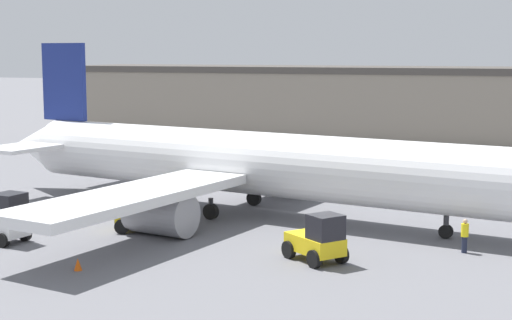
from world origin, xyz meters
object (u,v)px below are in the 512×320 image
at_px(airplane, 243,164).
at_px(baggage_tug, 318,239).
at_px(safety_cone_near, 78,264).
at_px(ground_crew_worker, 465,235).
at_px(pushback_tug, 2,220).
at_px(belt_loader_truck, 148,211).

height_order(airplane, baggage_tug, airplane).
bearing_deg(baggage_tug, safety_cone_near, -114.79).
distance_m(airplane, ground_crew_worker, 14.27).
distance_m(ground_crew_worker, pushback_tug, 22.69).
bearing_deg(pushback_tug, safety_cone_near, -18.33).
bearing_deg(ground_crew_worker, belt_loader_truck, -176.51).
bearing_deg(belt_loader_truck, safety_cone_near, -99.78).
distance_m(pushback_tug, safety_cone_near, 7.13).
bearing_deg(belt_loader_truck, ground_crew_worker, -12.05).
bearing_deg(baggage_tug, ground_crew_worker, 70.69).
bearing_deg(ground_crew_worker, pushback_tug, -164.97).
bearing_deg(ground_crew_worker, safety_cone_near, -150.00).
distance_m(belt_loader_truck, pushback_tug, 7.40).
relative_size(baggage_tug, belt_loader_truck, 1.04).
bearing_deg(baggage_tug, belt_loader_truck, -158.81).
xyz_separation_m(baggage_tug, safety_cone_near, (-9.43, -5.03, -0.77)).
xyz_separation_m(airplane, safety_cone_near, (-2.26, -13.94, -2.66)).
height_order(belt_loader_truck, safety_cone_near, belt_loader_truck).
bearing_deg(safety_cone_near, pushback_tug, 154.41).
xyz_separation_m(airplane, baggage_tug, (7.18, -8.91, -1.90)).
xyz_separation_m(belt_loader_truck, pushback_tug, (-5.54, -4.91, 0.08)).
distance_m(belt_loader_truck, safety_cone_near, 8.05).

